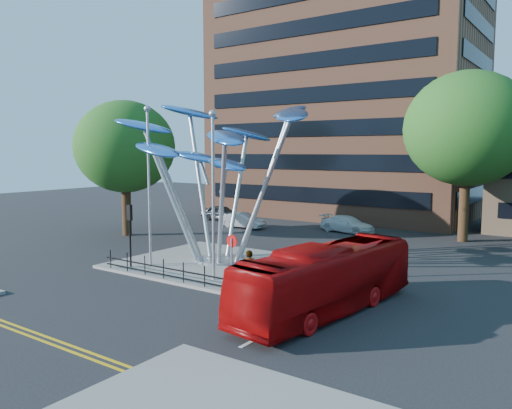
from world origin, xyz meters
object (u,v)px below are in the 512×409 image
Objects in this scene: tree_left at (125,147)px; street_lamp_right at (213,180)px; red_bus at (327,279)px; leaf_sculpture at (219,144)px; street_lamp_left at (149,172)px; parked_car_right at (347,224)px; no_entry_sign_island at (232,251)px; parked_car_mid at (243,221)px; pedestrian at (249,270)px; tree_right at (467,129)px; traffic_light_island at (130,222)px; parked_car_left at (222,213)px.

street_lamp_right is (14.50, -7.00, -1.70)m from tree_left.
leaf_sculpture is at bearing 161.16° from red_bus.
red_bus is at bearing -7.01° from street_lamp_left.
street_lamp_right is 18.50m from parked_car_right.
no_entry_sign_island reaches higher than parked_car_mid.
parked_car_mid is at bearing 56.46° from tree_left.
street_lamp_left is at bearing -127.40° from leaf_sculpture.
pedestrian is (5.07, -4.18, -5.80)m from leaf_sculpture.
tree_right reaches higher than tree_left.
no_entry_sign_island is at bearing -177.28° from red_bus.
parked_car_mid is 8.70m from parked_car_right.
street_lamp_right is at bearing -55.09° from leaf_sculpture.
tree_right is 2.67× the size of parked_car_right.
street_lamp_right is 4.49× the size of pedestrian.
parked_car_mid is (-15.87, 15.94, -0.73)m from red_bus.
tree_left reaches higher than traffic_light_island.
street_lamp_left is 2.13× the size of parked_car_left.
parked_car_left is (-21.20, -1.30, -7.33)m from tree_right.
parked_car_left is (-16.20, 18.20, -0.37)m from pedestrian.
parked_car_mid is at bearing 142.59° from red_bus.
street_lamp_left is at bearing -163.71° from parked_car_mid.
street_lamp_right is 2.01× the size of parked_car_left.
traffic_light_island reaches higher than pedestrian.
traffic_light_island is 12.24m from red_bus.
street_lamp_left is 7.47m from no_entry_sign_island.
no_entry_sign_island is (7.00, 0.02, -0.80)m from traffic_light_island.
leaf_sculpture is 4.83m from street_lamp_right.
tree_right is at bearing 72.88° from no_entry_sign_island.
leaf_sculpture is at bearing -149.50° from parked_car_mid.
street_lamp_left is 8.69m from pedestrian.
tree_right is 18.37m from leaf_sculpture.
leaf_sculpture is 3.28× the size of parked_car_mid.
parked_car_left is at bearing 99.99° from parked_car_right.
parked_car_right is at bearing -172.85° from tree_right.
street_lamp_left is at bearing 176.03° from parked_car_right.
parked_car_left is at bearing 116.82° from street_lamp_left.
parked_car_left is (-8.20, 18.20, -1.91)m from traffic_light_island.
no_entry_sign_island reaches higher than parked_car_right.
parked_car_right is (13.50, 10.93, -6.14)m from tree_left.
parked_car_mid is at bearing 106.14° from street_lamp_left.
street_lamp_right reaches higher than parked_car_right.
pedestrian reaches higher than parked_car_left.
tree_left reaches higher than street_lamp_left.
street_lamp_left is 0.89× the size of red_bus.
parked_car_right is (-7.67, 18.87, -0.71)m from red_bus.
tree_left is at bearing -55.09° from pedestrian.
no_entry_sign_island is 0.59× the size of parked_car_left.
no_entry_sign_island is 5.21m from red_bus.
street_lamp_right reaches higher than pedestrian.
street_lamp_left is at bearing 174.29° from street_lamp_right.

